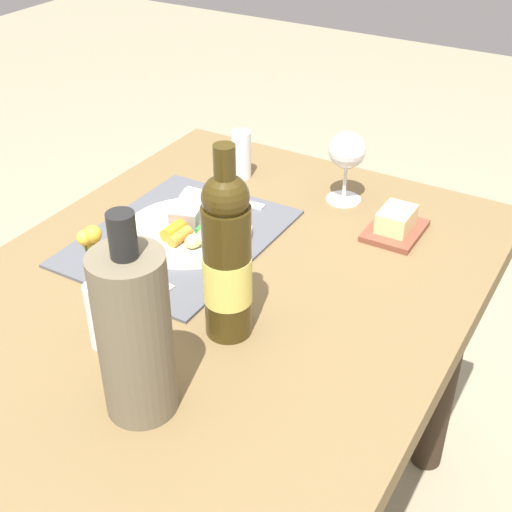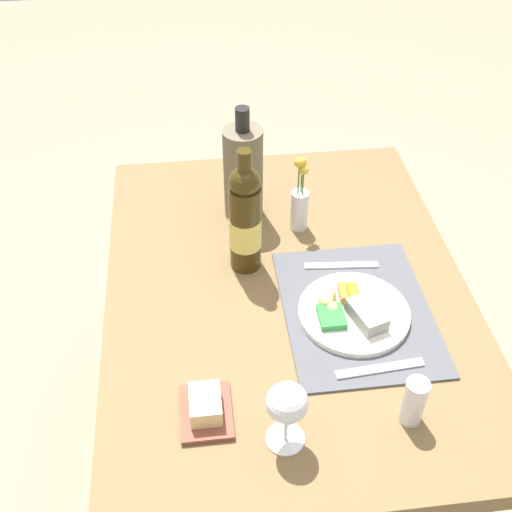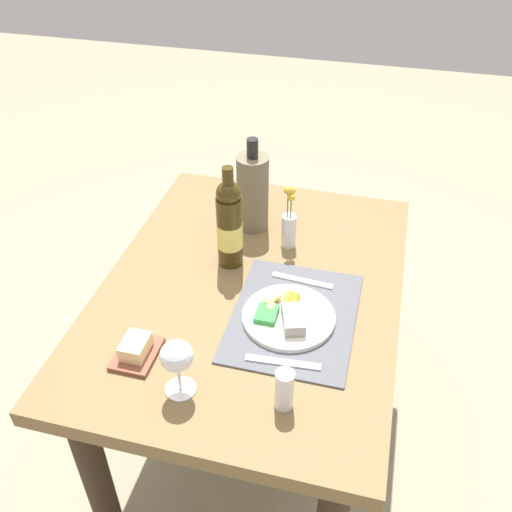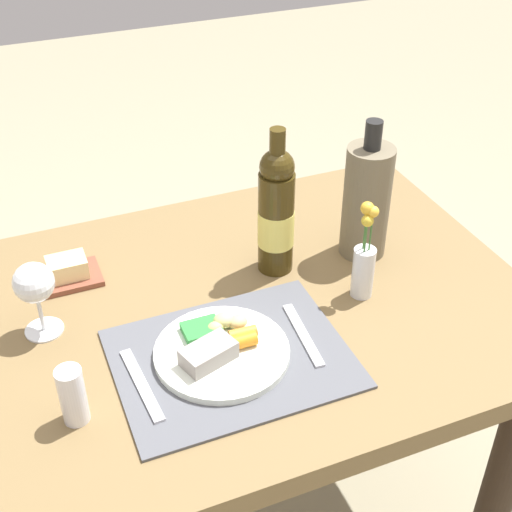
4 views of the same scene
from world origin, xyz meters
TOP-DOWN VIEW (x-y plane):
  - dining_table at (0.00, 0.00)m, footprint 1.12×0.84m
  - placemat at (-0.10, -0.14)m, footprint 0.42×0.33m
  - dinner_plate at (-0.11, -0.13)m, footprint 0.25×0.25m
  - fork at (-0.27, -0.15)m, footprint 0.03×0.19m
  - knife at (0.05, -0.14)m, footprint 0.03×0.18m
  - wine_glass at (-0.40, 0.07)m, footprint 0.08×0.08m
  - cooler_bottle at (0.29, 0.07)m, footprint 0.10×0.10m
  - butter_dish at (-0.33, 0.21)m, footprint 0.13×0.10m
  - salt_shaker at (-0.38, -0.18)m, footprint 0.04×0.04m
  - flower_vase at (0.21, -0.06)m, footprint 0.04×0.04m
  - wine_bottle at (0.09, 0.09)m, footprint 0.08×0.08m

SIDE VIEW (x-z plane):
  - dining_table at x=0.00m, z-range 0.24..0.97m
  - placemat at x=-0.10m, z-range 0.72..0.73m
  - fork at x=-0.27m, z-range 0.73..0.74m
  - knife at x=0.05m, z-range 0.73..0.74m
  - dinner_plate at x=-0.11m, z-range 0.72..0.77m
  - butter_dish at x=-0.33m, z-range 0.72..0.77m
  - salt_shaker at x=-0.38m, z-range 0.72..0.83m
  - flower_vase at x=0.21m, z-range 0.70..0.91m
  - wine_glass at x=-0.40m, z-range 0.76..0.91m
  - cooler_bottle at x=0.29m, z-range 0.70..1.01m
  - wine_bottle at x=0.09m, z-range 0.70..1.02m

